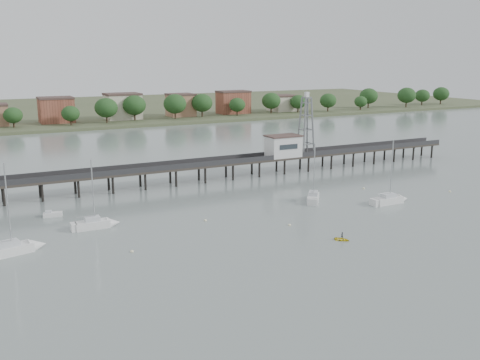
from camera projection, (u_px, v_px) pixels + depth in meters
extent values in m
plane|color=gray|center=(360.00, 279.00, 68.40)|extent=(500.00, 500.00, 0.00)
cube|color=#2D2823|center=(188.00, 167.00, 119.69)|extent=(150.00, 5.00, 0.50)
cube|color=#333335|center=(191.00, 165.00, 117.43)|extent=(150.00, 0.12, 1.10)
cube|color=#333335|center=(184.00, 162.00, 121.60)|extent=(150.00, 0.12, 1.10)
cylinder|color=black|center=(191.00, 177.00, 118.48)|extent=(0.50, 0.50, 4.40)
cylinder|color=black|center=(185.00, 174.00, 121.78)|extent=(0.50, 0.50, 4.40)
cylinder|color=black|center=(432.00, 151.00, 150.69)|extent=(0.50, 0.50, 4.40)
cylinder|color=black|center=(422.00, 149.00, 153.99)|extent=(0.50, 0.50, 4.40)
cube|color=silver|center=(283.00, 147.00, 130.11)|extent=(8.00, 5.00, 5.00)
cube|color=#4C3833|center=(283.00, 136.00, 129.52)|extent=(8.40, 5.40, 0.30)
cube|color=slate|center=(307.00, 97.00, 130.37)|extent=(1.80, 1.80, 0.30)
cube|color=silver|center=(307.00, 94.00, 130.20)|extent=(0.90, 0.90, 1.20)
cube|color=white|center=(9.00, 252.00, 76.75)|extent=(6.87, 3.95, 1.65)
cone|color=white|center=(37.00, 245.00, 79.31)|extent=(3.21, 3.07, 2.51)
cube|color=silver|center=(8.00, 244.00, 76.49)|extent=(3.26, 2.63, 0.75)
cylinder|color=#A5A8AA|center=(8.00, 205.00, 75.49)|extent=(0.18, 0.18, 12.12)
cylinder|color=#A5A8AA|center=(0.00, 242.00, 75.68)|extent=(3.69, 1.00, 0.12)
cube|color=white|center=(93.00, 226.00, 88.57)|extent=(5.54, 2.24, 1.65)
cone|color=white|center=(113.00, 223.00, 90.03)|extent=(2.33, 2.18, 2.14)
cube|color=silver|center=(92.00, 219.00, 88.30)|extent=(2.48, 1.76, 0.75)
cylinder|color=#A5A8AA|center=(93.00, 190.00, 87.39)|extent=(0.18, 0.18, 10.32)
cylinder|color=#A5A8AA|center=(86.00, 216.00, 87.79)|extent=(3.21, 0.18, 0.12)
cube|color=white|center=(313.00, 199.00, 105.23)|extent=(4.96, 5.55, 1.65)
cone|color=white|center=(314.00, 195.00, 108.46)|extent=(3.03, 3.06, 2.10)
cube|color=silver|center=(313.00, 193.00, 104.97)|extent=(2.79, 2.92, 0.75)
cylinder|color=#A5A8AA|center=(314.00, 169.00, 104.27)|extent=(0.18, 0.18, 10.11)
cylinder|color=#A5A8AA|center=(313.00, 192.00, 103.99)|extent=(2.02, 2.56, 0.12)
cube|color=white|center=(388.00, 201.00, 103.58)|extent=(5.99, 2.38, 1.65)
cone|color=white|center=(403.00, 199.00, 105.19)|extent=(2.51, 2.34, 2.32)
cube|color=silver|center=(388.00, 195.00, 103.31)|extent=(2.67, 1.88, 0.75)
cylinder|color=#A5A8AA|center=(392.00, 169.00, 102.32)|extent=(0.18, 0.18, 11.19)
cylinder|color=#A5A8AA|center=(384.00, 193.00, 102.76)|extent=(3.48, 0.15, 0.12)
cube|color=white|center=(53.00, 215.00, 95.25)|extent=(3.43, 2.00, 0.89)
cube|color=silver|center=(48.00, 212.00, 94.95)|extent=(1.28, 1.28, 0.54)
imported|color=yellow|center=(342.00, 240.00, 82.94)|extent=(1.67, 1.37, 2.37)
imported|color=black|center=(342.00, 240.00, 82.94)|extent=(0.71, 1.14, 0.26)
ellipsoid|color=#F9F2C1|center=(364.00, 188.00, 115.35)|extent=(0.56, 0.56, 0.39)
ellipsoid|color=#F9F2C1|center=(132.00, 251.00, 77.92)|extent=(0.56, 0.56, 0.39)
ellipsoid|color=#F9F2C1|center=(290.00, 225.00, 90.18)|extent=(0.56, 0.56, 0.39)
ellipsoid|color=#F9F2C1|center=(205.00, 220.00, 92.75)|extent=(0.56, 0.56, 0.39)
ellipsoid|color=#F9F2C1|center=(450.00, 192.00, 112.70)|extent=(0.56, 0.56, 0.39)
cube|color=#475133|center=(59.00, 110.00, 281.18)|extent=(500.00, 170.00, 1.40)
cube|color=brown|center=(56.00, 112.00, 221.73)|extent=(13.00, 10.50, 9.00)
cube|color=brown|center=(123.00, 109.00, 234.08)|extent=(13.00, 10.50, 9.00)
cube|color=brown|center=(181.00, 106.00, 246.00)|extent=(13.00, 10.50, 9.00)
cube|color=brown|center=(233.00, 104.00, 257.91)|extent=(13.00, 10.50, 9.00)
cube|color=brown|center=(283.00, 102.00, 270.26)|extent=(13.00, 10.50, 9.00)
ellipsoid|color=#1E3D19|center=(87.00, 112.00, 215.64)|extent=(8.00, 8.00, 6.80)
ellipsoid|color=#1E3D19|center=(329.00, 102.00, 268.60)|extent=(8.00, 8.00, 6.80)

